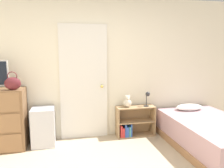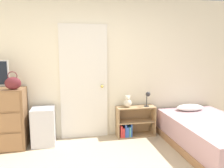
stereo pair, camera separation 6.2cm
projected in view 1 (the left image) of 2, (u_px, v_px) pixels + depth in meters
wall_back at (99, 68)px, 4.00m from camera, size 10.00×0.06×2.55m
door_closed at (84, 82)px, 3.93m from camera, size 0.85×0.09×2.06m
handbag at (13, 83)px, 3.36m from camera, size 0.24×0.13×0.29m
storage_bin at (43, 127)px, 3.70m from camera, size 0.37×0.40×0.64m
bookshelf at (133, 123)px, 4.11m from camera, size 0.72×0.27×0.56m
teddy_bear at (127, 102)px, 4.02m from camera, size 0.15×0.15×0.23m
desk_lamp at (147, 96)px, 4.05m from camera, size 0.11×0.10×0.28m
bed at (211, 134)px, 3.56m from camera, size 1.17×1.88×0.58m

